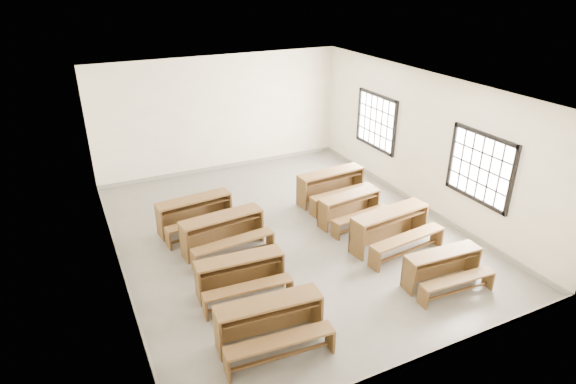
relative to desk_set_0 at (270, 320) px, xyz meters
name	(u,v)px	position (x,y,z in m)	size (l,w,h in m)	color
room	(292,140)	(1.80, 2.91, 1.71)	(8.50, 8.50, 3.20)	slate
desk_set_0	(270,320)	(0.00, 0.00, 0.00)	(1.71, 0.99, 0.74)	brown
desk_set_1	(241,273)	(0.05, 1.39, -0.02)	(1.60, 0.90, 0.70)	brown
desk_set_2	(223,230)	(0.25, 2.89, 0.01)	(1.77, 1.04, 0.76)	brown
desk_set_3	(196,212)	(-0.03, 3.97, 0.00)	(1.71, 1.01, 0.73)	brown
desk_set_4	(443,266)	(3.43, 0.03, -0.05)	(1.51, 0.85, 0.66)	brown
desk_set_5	(391,226)	(3.39, 1.53, 0.03)	(1.85, 1.11, 0.79)	brown
desk_set_6	(350,206)	(3.21, 2.78, -0.04)	(1.58, 0.95, 0.68)	brown
desk_set_7	(332,184)	(3.39, 3.91, 0.02)	(1.78, 1.01, 0.77)	brown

